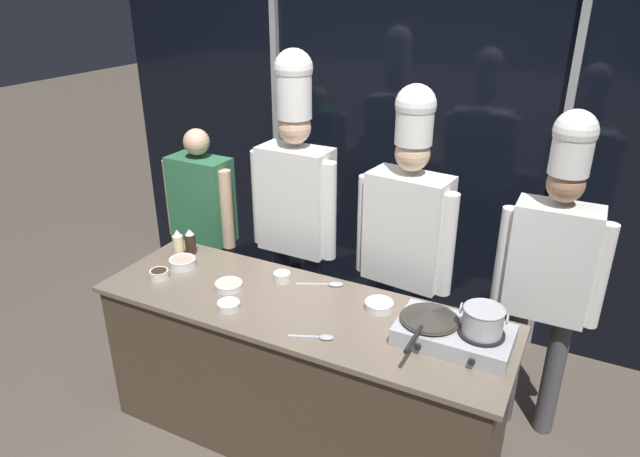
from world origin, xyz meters
The scene contains 20 objects.
ground_plane centered at (0.00, 0.00, 0.00)m, with size 24.00×24.00×0.00m, color brown.
window_wall_back centered at (0.00, 1.61, 1.35)m, with size 4.97×0.09×2.70m.
demo_counter centered at (0.00, 0.00, 0.45)m, with size 2.26×0.72×0.90m.
portable_stove centered at (0.82, 0.04, 0.95)m, with size 0.54×0.33×0.10m.
frying_pan centered at (0.70, 0.04, 1.02)m, with size 0.29×0.50×0.05m.
stock_pot centered at (0.94, 0.04, 1.07)m, with size 0.22×0.19×0.13m.
squeeze_bottle_soy centered at (-0.91, 0.24, 0.98)m, with size 0.07×0.07×0.16m.
squeeze_bottle_oil centered at (-0.93, 0.16, 0.99)m, with size 0.06×0.06×0.19m.
prep_bowl_garlic centered at (-0.31, -0.19, 0.92)m, with size 0.12×0.12×0.04m.
prep_bowl_rice centered at (0.39, 0.16, 0.93)m, with size 0.15×0.15×0.05m.
prep_bowl_onion centered at (-0.21, 0.19, 0.93)m, with size 0.10×0.10×0.05m.
prep_bowl_soy_glaze centered at (-0.87, -0.10, 0.93)m, with size 0.11×0.11×0.05m.
prep_bowl_shrimp centered at (-0.84, 0.07, 0.93)m, with size 0.16×0.16×0.06m.
prep_bowl_noodles centered at (-0.44, -0.02, 0.92)m, with size 0.16×0.16×0.04m.
serving_spoon_slotted centered at (0.24, -0.22, 0.91)m, with size 0.22×0.11×0.02m.
serving_spoon_solid centered at (0.05, 0.27, 0.91)m, with size 0.26×0.15×0.02m.
person_guest centered at (-1.17, 0.70, 0.94)m, with size 0.58×0.24×1.56m.
chef_head centered at (-0.40, 0.69, 1.22)m, with size 0.61×0.25×2.13m.
chef_sous centered at (0.36, 0.67, 1.14)m, with size 0.61×0.30×1.99m.
chef_line centered at (1.15, 0.71, 1.12)m, with size 0.56×0.23×1.92m.
Camera 1 is at (1.28, -2.26, 2.51)m, focal length 32.00 mm.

